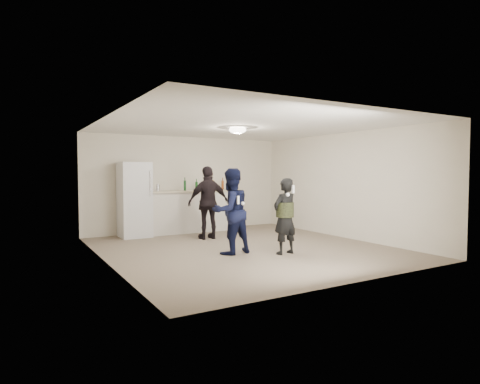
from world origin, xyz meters
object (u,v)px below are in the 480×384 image
man (231,211)px  spectator (209,203)px  shaker (158,188)px  fridge (134,200)px  woman (285,216)px  counter (194,212)px

man → spectator: (0.39, 1.78, 0.03)m
spectator → shaker: bearing=-55.6°
fridge → shaker: fridge is taller
man → woman: size_ratio=1.13×
counter → fridge: 1.64m
fridge → shaker: bearing=9.9°
counter → spectator: bearing=-98.4°
man → fridge: bearing=-78.7°
counter → spectator: spectator is taller
shaker → spectator: 1.54m
spectator → counter: bearing=-95.5°
counter → woman: 3.57m
shaker → man: 3.10m
fridge → woman: 3.97m
woman → shaker: bearing=-76.7°
shaker → woman: size_ratio=0.12×
shaker → woman: (1.27, -3.60, -0.45)m
woman → spectator: spectator is taller
shaker → counter: bearing=-2.3°
man → woman: bearing=140.9°
man → woman: man is taller
fridge → woman: fridge is taller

